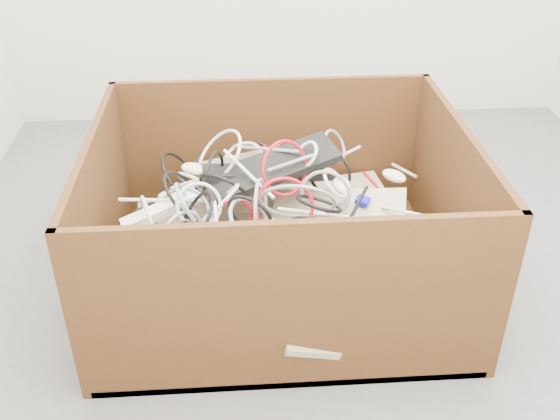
{
  "coord_description": "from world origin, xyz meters",
  "views": [
    {
      "loc": [
        -0.31,
        -1.9,
        1.5
      ],
      "look_at": [
        -0.18,
        -0.0,
        0.3
      ],
      "focal_mm": 41.41,
      "sensor_mm": 36.0,
      "label": 1
    }
  ],
  "objects": [
    {
      "name": "cable_tangle",
      "position": [
        -0.32,
        -0.07,
        0.4
      ],
      "size": [
        1.06,
        0.83,
        0.38
      ],
      "color": "gray",
      "rests_on": "keyboard_pile"
    },
    {
      "name": "keyboard_pile",
      "position": [
        -0.16,
        -0.01,
        0.28
      ],
      "size": [
        1.12,
        0.92,
        0.41
      ],
      "color": "tan",
      "rests_on": "cardboard_box"
    },
    {
      "name": "vga_plug",
      "position": [
        0.11,
        -0.02,
        0.34
      ],
      "size": [
        0.06,
        0.06,
        0.03
      ],
      "primitive_type": "cube",
      "rotation": [
        0.09,
        0.14,
        -0.53
      ],
      "color": "#0D0FC9",
      "rests_on": "keyboard_pile"
    },
    {
      "name": "power_strip_right",
      "position": [
        -0.5,
        -0.23,
        0.32
      ],
      "size": [
        0.28,
        0.14,
        0.09
      ],
      "primitive_type": "cube",
      "rotation": [
        -0.1,
        0.17,
        -0.34
      ],
      "color": "white",
      "rests_on": "keyboard_pile"
    },
    {
      "name": "power_strip_left",
      "position": [
        -0.58,
        -0.08,
        0.37
      ],
      "size": [
        0.27,
        0.13,
        0.11
      ],
      "primitive_type": "cube",
      "rotation": [
        0.14,
        -0.26,
        0.3
      ],
      "color": "white",
      "rests_on": "keyboard_pile"
    },
    {
      "name": "cardboard_box",
      "position": [
        -0.19,
        -0.02,
        0.15
      ],
      "size": [
        1.25,
        1.04,
        0.61
      ],
      "color": "#371F0D",
      "rests_on": "ground"
    },
    {
      "name": "mice_scatter",
      "position": [
        -0.21,
        -0.01,
        0.35
      ],
      "size": [
        0.91,
        0.57,
        0.17
      ],
      "color": "beige",
      "rests_on": "keyboard_pile"
    },
    {
      "name": "ground",
      "position": [
        0.0,
        0.0,
        0.0
      ],
      "size": [
        3.0,
        3.0,
        0.0
      ],
      "primitive_type": "plane",
      "color": "#575759",
      "rests_on": "ground"
    }
  ]
}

